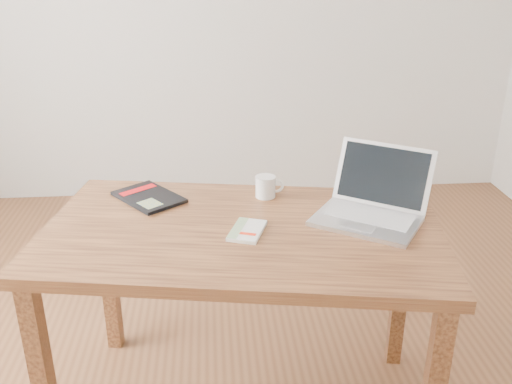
{
  "coord_description": "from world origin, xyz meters",
  "views": [
    {
      "loc": [
        -0.06,
        -1.76,
        1.58
      ],
      "look_at": [
        0.08,
        -0.03,
        0.85
      ],
      "focal_mm": 40.0,
      "sensor_mm": 36.0,
      "label": 1
    }
  ],
  "objects": [
    {
      "name": "black_guidebook",
      "position": [
        -0.29,
        0.17,
        0.76
      ],
      "size": [
        0.29,
        0.3,
        0.01
      ],
      "rotation": [
        0.0,
        0.0,
        0.67
      ],
      "color": "black",
      "rests_on": "desk"
    },
    {
      "name": "white_guidebook",
      "position": [
        0.05,
        -0.13,
        0.76
      ],
      "size": [
        0.14,
        0.18,
        0.01
      ],
      "rotation": [
        0.0,
        0.0,
        -0.33
      ],
      "color": "silver",
      "rests_on": "desk"
    },
    {
      "name": "laptop",
      "position": [
        0.48,
        -0.05,
        0.8
      ],
      "size": [
        0.45,
        0.45,
        0.22
      ],
      "rotation": [
        0.0,
        0.0,
        -0.59
      ],
      "color": "silver",
      "rests_on": "desk"
    },
    {
      "name": "desk",
      "position": [
        0.03,
        -0.09,
        0.66
      ],
      "size": [
        1.4,
        0.95,
        0.75
      ],
      "rotation": [
        0.0,
        0.0,
        -0.17
      ],
      "color": "#553019",
      "rests_on": "ground"
    },
    {
      "name": "coffee_mug",
      "position": [
        0.14,
        0.16,
        0.79
      ],
      "size": [
        0.11,
        0.07,
        0.08
      ],
      "rotation": [
        0.0,
        0.0,
        0.13
      ],
      "color": "white",
      "rests_on": "desk"
    },
    {
      "name": "room",
      "position": [
        -0.07,
        0.0,
        1.36
      ],
      "size": [
        4.04,
        4.04,
        2.7
      ],
      "color": "brown",
      "rests_on": "ground"
    }
  ]
}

